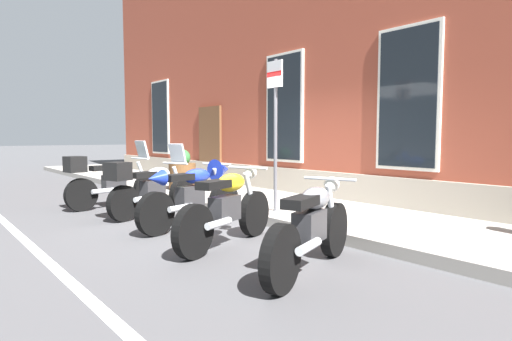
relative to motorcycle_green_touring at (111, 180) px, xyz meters
name	(u,v)px	position (x,y,z in m)	size (l,w,h in m)	color
ground_plane	(243,220)	(2.74, 1.25, -0.56)	(140.00, 140.00, 0.00)	#424244
sidewalk	(294,208)	(2.74, 2.48, -0.48)	(28.15, 2.45, 0.16)	gray
lane_stripe	(37,252)	(2.74, -1.95, -0.56)	(28.15, 0.12, 0.01)	silver
motorcycle_green_touring	(111,180)	(0.00, 0.00, 0.00)	(0.69, 2.10, 1.35)	black
motorcycle_silver_touring	(150,186)	(1.37, 0.20, -0.02)	(0.94, 1.99, 1.30)	black
motorcycle_blue_sport	(196,191)	(2.67, 0.38, 0.01)	(0.74, 2.09, 1.06)	black
motorcycle_yellow_naked	(228,208)	(3.98, 0.07, -0.06)	(0.87, 1.94, 1.02)	black
motorcycle_grey_naked	(312,227)	(5.42, 0.14, -0.08)	(0.91, 1.97, 0.97)	black
parking_sign	(275,114)	(3.05, 1.72, 1.25)	(0.36, 0.07, 2.57)	#4C4C51
barrel_planter	(182,173)	(-0.61, 1.96, -0.01)	(0.68, 0.68, 0.97)	brown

